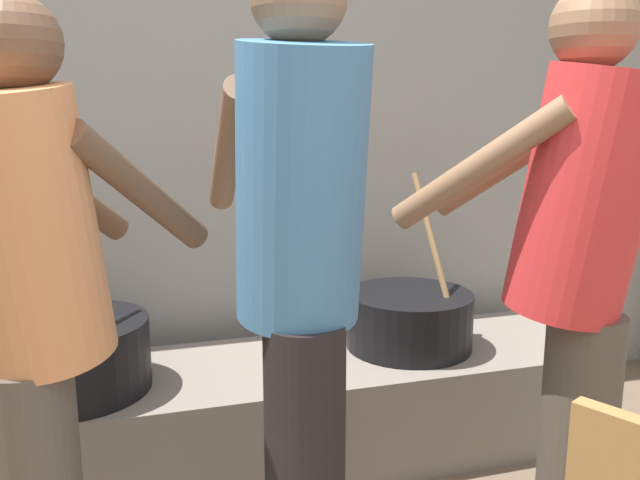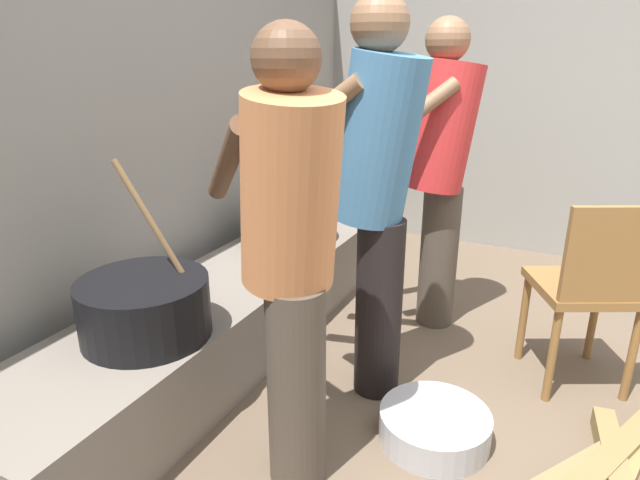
# 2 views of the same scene
# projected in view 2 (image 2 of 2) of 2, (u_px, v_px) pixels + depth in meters

# --- Properties ---
(block_enclosure_rear) EXTENTS (5.18, 0.20, 1.98)m
(block_enclosure_rear) POSITION_uv_depth(u_px,v_px,m) (93.00, 156.00, 2.48)
(block_enclosure_rear) COLOR gray
(block_enclosure_rear) RESTS_ON ground_plane
(block_enclosure_right) EXTENTS (0.20, 4.62, 1.98)m
(block_enclosure_right) POSITION_uv_depth(u_px,v_px,m) (625.00, 120.00, 3.67)
(block_enclosure_right) COLOR gray
(block_enclosure_right) RESTS_ON ground_plane
(hearth_ledge) EXTENTS (2.73, 0.60, 0.38)m
(hearth_ledge) POSITION_uv_depth(u_px,v_px,m) (232.00, 312.00, 2.76)
(hearth_ledge) COLOR slate
(hearth_ledge) RESTS_ON ground_plane
(cooking_pot_main) EXTENTS (0.49, 0.49, 0.67)m
(cooking_pot_main) POSITION_uv_depth(u_px,v_px,m) (288.00, 222.00, 3.19)
(cooking_pot_main) COLOR black
(cooking_pot_main) RESTS_ON hearth_ledge
(cooking_pot_secondary) EXTENTS (0.50, 0.50, 0.69)m
(cooking_pot_secondary) POSITION_uv_depth(u_px,v_px,m) (145.00, 307.00, 2.12)
(cooking_pot_secondary) COLOR black
(cooking_pot_secondary) RESTS_ON hearth_ledge
(cook_in_red_shirt) EXTENTS (0.67, 0.71, 1.59)m
(cook_in_red_shirt) POSITION_uv_depth(u_px,v_px,m) (440.00, 161.00, 2.76)
(cook_in_red_shirt) COLOR #4C4238
(cook_in_red_shirt) RESTS_ON ground_plane
(cook_in_orange_shirt) EXTENTS (0.67, 0.69, 1.53)m
(cook_in_orange_shirt) POSITION_uv_depth(u_px,v_px,m) (291.00, 244.00, 1.71)
(cook_in_orange_shirt) COLOR #4C4238
(cook_in_orange_shirt) RESTS_ON ground_plane
(cook_in_blue_shirt) EXTENTS (0.36, 0.69, 1.65)m
(cook_in_blue_shirt) POSITION_uv_depth(u_px,v_px,m) (376.00, 182.00, 2.17)
(cook_in_blue_shirt) COLOR black
(cook_in_blue_shirt) RESTS_ON ground_plane
(chair_brown_wood) EXTENTS (0.54, 0.54, 0.88)m
(chair_brown_wood) POSITION_uv_depth(u_px,v_px,m) (591.00, 286.00, 2.32)
(chair_brown_wood) COLOR olive
(chair_brown_wood) RESTS_ON ground_plane
(metal_mixing_bowl) EXTENTS (0.43, 0.43, 0.13)m
(metal_mixing_bowl) POSITION_uv_depth(u_px,v_px,m) (434.00, 426.00, 2.12)
(metal_mixing_bowl) COLOR #B7B7BC
(metal_mixing_bowl) RESTS_ON ground_plane
(firewood_pile) EXTENTS (0.85, 0.51, 0.09)m
(firewood_pile) POSITION_uv_depth(u_px,v_px,m) (611.00, 457.00, 2.00)
(firewood_pile) COLOR olive
(firewood_pile) RESTS_ON ground_plane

